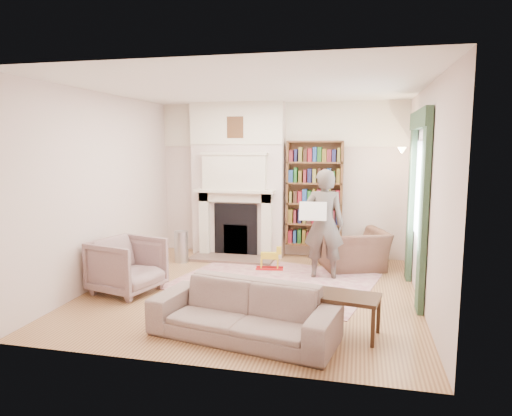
% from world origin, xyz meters
% --- Properties ---
extents(floor, '(4.50, 4.50, 0.00)m').
position_xyz_m(floor, '(0.00, 0.00, 0.00)').
color(floor, brown).
rests_on(floor, ground).
extents(ceiling, '(4.50, 4.50, 0.00)m').
position_xyz_m(ceiling, '(0.00, 0.00, 2.80)').
color(ceiling, white).
rests_on(ceiling, wall_back).
extents(wall_back, '(4.50, 0.00, 4.50)m').
position_xyz_m(wall_back, '(0.00, 2.25, 1.40)').
color(wall_back, beige).
rests_on(wall_back, floor).
extents(wall_front, '(4.50, 0.00, 4.50)m').
position_xyz_m(wall_front, '(0.00, -2.25, 1.40)').
color(wall_front, beige).
rests_on(wall_front, floor).
extents(wall_left, '(0.00, 4.50, 4.50)m').
position_xyz_m(wall_left, '(-2.25, 0.00, 1.40)').
color(wall_left, beige).
rests_on(wall_left, floor).
extents(wall_right, '(0.00, 4.50, 4.50)m').
position_xyz_m(wall_right, '(2.25, 0.00, 1.40)').
color(wall_right, beige).
rests_on(wall_right, floor).
extents(fireplace, '(1.70, 0.58, 2.80)m').
position_xyz_m(fireplace, '(-0.75, 2.05, 1.39)').
color(fireplace, beige).
rests_on(fireplace, floor).
extents(bookcase, '(1.00, 0.24, 1.85)m').
position_xyz_m(bookcase, '(0.65, 2.12, 1.18)').
color(bookcase, brown).
rests_on(bookcase, floor).
extents(window, '(0.02, 0.90, 1.30)m').
position_xyz_m(window, '(2.23, 0.40, 1.45)').
color(window, silver).
rests_on(window, wall_right).
extents(curtain_left, '(0.07, 0.32, 2.40)m').
position_xyz_m(curtain_left, '(2.20, -0.30, 1.20)').
color(curtain_left, '#29412B').
rests_on(curtain_left, floor).
extents(curtain_right, '(0.07, 0.32, 2.40)m').
position_xyz_m(curtain_right, '(2.20, 1.10, 1.20)').
color(curtain_right, '#29412B').
rests_on(curtain_right, floor).
extents(pelmet, '(0.09, 1.70, 0.24)m').
position_xyz_m(pelmet, '(2.19, 0.40, 2.38)').
color(pelmet, '#29412B').
rests_on(pelmet, wall_right).
extents(wall_sconce, '(0.20, 0.24, 0.24)m').
position_xyz_m(wall_sconce, '(2.03, 1.50, 1.90)').
color(wall_sconce, gold).
rests_on(wall_sconce, wall_right).
extents(rug, '(3.22, 2.74, 0.01)m').
position_xyz_m(rug, '(0.23, 0.51, 0.01)').
color(rug, beige).
rests_on(rug, floor).
extents(armchair_reading, '(1.25, 1.18, 0.65)m').
position_xyz_m(armchair_reading, '(1.37, 1.48, 0.33)').
color(armchair_reading, '#472E26').
rests_on(armchair_reading, floor).
extents(armchair_left, '(1.02, 1.00, 0.76)m').
position_xyz_m(armchair_left, '(-1.68, -0.43, 0.38)').
color(armchair_left, gray).
rests_on(armchair_left, floor).
extents(sofa, '(2.10, 1.14, 0.58)m').
position_xyz_m(sofa, '(0.27, -1.54, 0.29)').
color(sofa, gray).
rests_on(sofa, floor).
extents(man_reading, '(0.64, 0.44, 1.69)m').
position_xyz_m(man_reading, '(0.92, 0.88, 0.84)').
color(man_reading, '#4F463F').
rests_on(man_reading, floor).
extents(newspaper, '(0.41, 0.14, 0.27)m').
position_xyz_m(newspaper, '(0.77, 0.68, 1.07)').
color(newspaper, silver).
rests_on(newspaper, man_reading).
extents(coffee_table, '(0.77, 0.57, 0.45)m').
position_xyz_m(coffee_table, '(1.33, -1.23, 0.23)').
color(coffee_table, '#362212').
rests_on(coffee_table, floor).
extents(paraffin_heater, '(0.26, 0.26, 0.55)m').
position_xyz_m(paraffin_heater, '(-1.58, 1.28, 0.28)').
color(paraffin_heater, '#A6A8AD').
rests_on(paraffin_heater, floor).
extents(rocking_horse, '(0.47, 0.24, 0.39)m').
position_xyz_m(rocking_horse, '(0.03, 1.12, 0.20)').
color(rocking_horse, gold).
rests_on(rocking_horse, rug).
extents(board_game, '(0.44, 0.44, 0.03)m').
position_xyz_m(board_game, '(-0.22, -0.36, 0.03)').
color(board_game, gold).
rests_on(board_game, rug).
extents(game_box_lid, '(0.31, 0.24, 0.05)m').
position_xyz_m(game_box_lid, '(-0.52, 0.22, 0.04)').
color(game_box_lid, '#B3142C').
rests_on(game_box_lid, rug).
extents(comic_annuals, '(0.64, 0.81, 0.02)m').
position_xyz_m(comic_annuals, '(0.29, -0.38, 0.02)').
color(comic_annuals, red).
rests_on(comic_annuals, rug).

